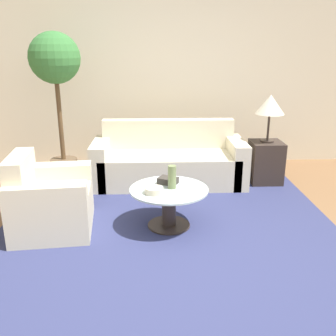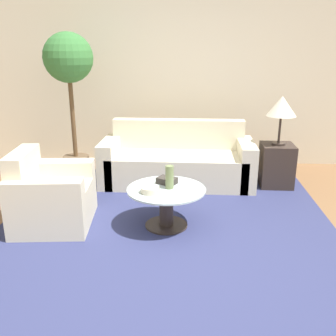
% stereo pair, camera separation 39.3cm
% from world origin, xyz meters
% --- Properties ---
extents(ground_plane, '(14.00, 14.00, 0.00)m').
position_xyz_m(ground_plane, '(0.00, 0.00, 0.00)').
color(ground_plane, brown).
extents(wall_back, '(10.00, 0.06, 2.60)m').
position_xyz_m(wall_back, '(0.00, 3.01, 1.30)').
color(wall_back, beige).
rests_on(wall_back, ground_plane).
extents(rug, '(3.45, 3.58, 0.01)m').
position_xyz_m(rug, '(-0.09, 0.66, 0.00)').
color(rug, navy).
rests_on(rug, ground_plane).
extents(sofa_main, '(2.01, 0.81, 0.82)m').
position_xyz_m(sofa_main, '(-0.03, 2.03, 0.27)').
color(sofa_main, beige).
rests_on(sofa_main, ground_plane).
extents(armchair, '(0.82, 0.90, 0.78)m').
position_xyz_m(armchair, '(-1.30, 0.65, 0.28)').
color(armchair, beige).
rests_on(armchair, ground_plane).
extents(coffee_table, '(0.79, 0.79, 0.41)m').
position_xyz_m(coffee_table, '(-0.09, 0.66, 0.27)').
color(coffee_table, '#332823').
rests_on(coffee_table, ground_plane).
extents(side_table, '(0.41, 0.41, 0.56)m').
position_xyz_m(side_table, '(1.27, 1.95, 0.28)').
color(side_table, '#332823').
rests_on(side_table, ground_plane).
extents(table_lamp, '(0.38, 0.38, 0.62)m').
position_xyz_m(table_lamp, '(1.27, 1.95, 1.05)').
color(table_lamp, '#332823').
rests_on(table_lamp, side_table).
extents(potted_plant, '(0.65, 0.65, 1.96)m').
position_xyz_m(potted_plant, '(-1.49, 2.17, 1.45)').
color(potted_plant, brown).
rests_on(potted_plant, ground_plane).
extents(vase, '(0.08, 0.08, 0.24)m').
position_xyz_m(vase, '(-0.05, 0.67, 0.53)').
color(vase, '#6B7A4C').
rests_on(vase, coffee_table).
extents(bowl, '(0.18, 0.18, 0.06)m').
position_xyz_m(bowl, '(-0.23, 0.54, 0.44)').
color(bowl, beige).
rests_on(bowl, coffee_table).
extents(book_stack, '(0.23, 0.21, 0.07)m').
position_xyz_m(book_stack, '(-0.09, 0.80, 0.45)').
color(book_stack, '#38332D').
rests_on(book_stack, coffee_table).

